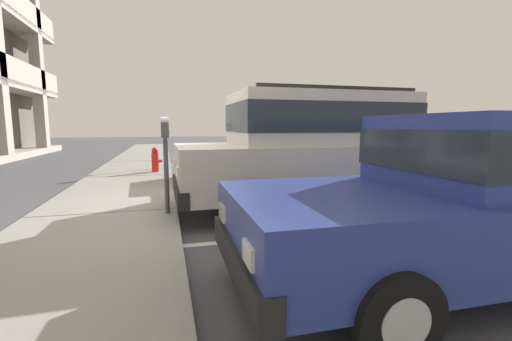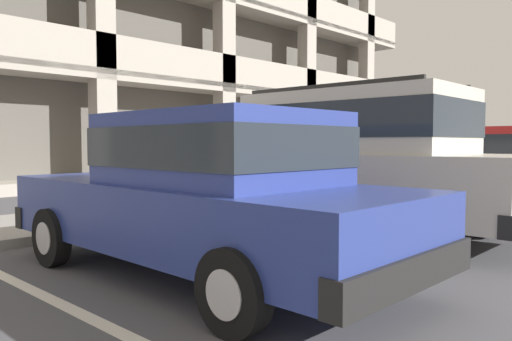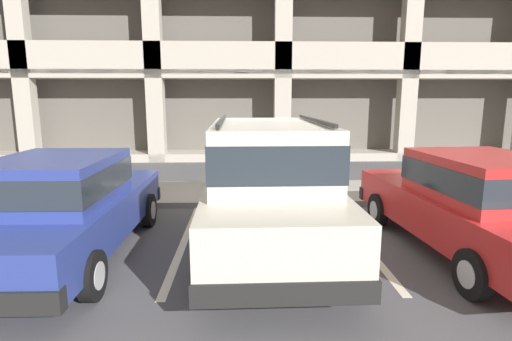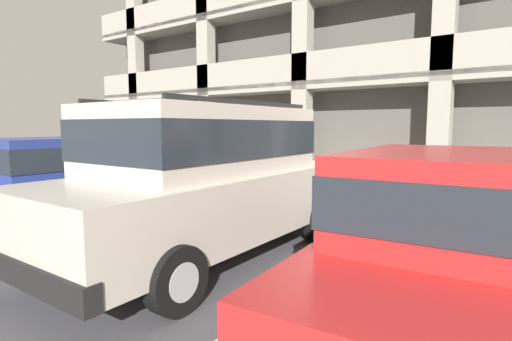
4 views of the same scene
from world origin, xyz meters
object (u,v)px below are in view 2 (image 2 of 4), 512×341
(parking_garage, at_px, (23,4))
(silver_suv, at_px, (353,156))
(parking_meter_far, at_px, (389,151))
(parking_meter_near, at_px, (223,147))
(red_sedan, at_px, (206,191))
(dark_hatchback, at_px, (461,168))
(fire_hydrant, at_px, (361,175))

(parking_garage, bearing_deg, silver_suv, -94.44)
(parking_meter_far, bearing_deg, parking_meter_near, -179.99)
(red_sedan, xyz_separation_m, parking_garage, (4.04, 14.19, 5.21))
(dark_hatchback, xyz_separation_m, fire_hydrant, (1.75, 3.16, -0.36))
(dark_hatchback, height_order, parking_meter_far, parking_meter_far)
(dark_hatchback, xyz_separation_m, parking_garage, (-1.96, 14.25, 5.21))
(fire_hydrant, bearing_deg, red_sedan, -158.26)
(red_sedan, xyz_separation_m, parking_meter_near, (2.80, 2.80, 0.38))
(fire_hydrant, bearing_deg, parking_garage, 108.53)
(parking_garage, relative_size, fire_hydrant, 45.71)
(parking_meter_far, relative_size, parking_garage, 0.05)
(silver_suv, relative_size, parking_meter_near, 3.32)
(red_sedan, bearing_deg, parking_meter_near, 45.59)
(dark_hatchback, height_order, fire_hydrant, dark_hatchback)
(parking_meter_near, relative_size, parking_meter_far, 1.00)
(red_sedan, distance_m, fire_hydrant, 8.36)
(silver_suv, xyz_separation_m, red_sedan, (-2.96, -0.27, -0.27))
(silver_suv, distance_m, fire_hydrant, 5.60)
(red_sedan, relative_size, parking_meter_near, 3.11)
(parking_meter_near, height_order, parking_meter_far, same)
(parking_garage, bearing_deg, dark_hatchback, -82.15)
(parking_garage, distance_m, fire_hydrant, 12.96)
(red_sedan, height_order, parking_garage, parking_garage)
(parking_meter_near, relative_size, fire_hydrant, 2.07)
(parking_meter_far, relative_size, fire_hydrant, 2.07)
(red_sedan, relative_size, fire_hydrant, 6.43)
(silver_suv, xyz_separation_m, parking_garage, (1.08, 13.92, 4.95))
(parking_garage, bearing_deg, parking_meter_far, -68.02)
(red_sedan, height_order, parking_meter_far, parking_meter_far)
(red_sedan, height_order, dark_hatchback, same)
(dark_hatchback, distance_m, parking_garage, 15.30)
(parking_garage, bearing_deg, red_sedan, -105.91)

